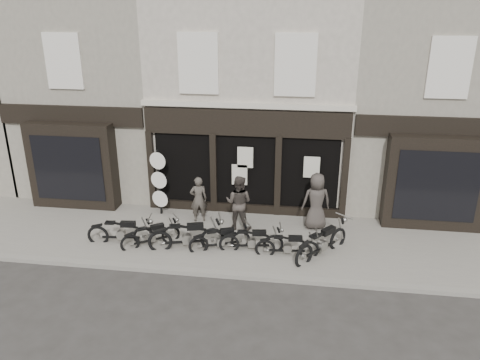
# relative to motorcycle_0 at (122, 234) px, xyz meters

# --- Properties ---
(ground_plane) EXTENTS (90.00, 90.00, 0.00)m
(ground_plane) POSITION_rel_motorcycle_0_xyz_m (3.60, -0.07, -0.41)
(ground_plane) COLOR #2D2B28
(ground_plane) RESTS_ON ground
(pavement) EXTENTS (30.00, 4.20, 0.12)m
(pavement) POSITION_rel_motorcycle_0_xyz_m (3.60, 0.83, -0.35)
(pavement) COLOR slate
(pavement) RESTS_ON ground_plane
(kerb) EXTENTS (30.00, 0.25, 0.13)m
(kerb) POSITION_rel_motorcycle_0_xyz_m (3.60, -1.32, -0.34)
(kerb) COLOR gray
(kerb) RESTS_ON ground_plane
(central_building) EXTENTS (7.30, 6.22, 8.34)m
(central_building) POSITION_rel_motorcycle_0_xyz_m (3.60, 5.88, 3.67)
(central_building) COLOR #BCB2A1
(central_building) RESTS_ON ground
(neighbour_left) EXTENTS (5.60, 6.73, 8.34)m
(neighbour_left) POSITION_rel_motorcycle_0_xyz_m (-2.75, 5.82, 3.63)
(neighbour_left) COLOR gray
(neighbour_left) RESTS_ON ground
(neighbour_right) EXTENTS (5.60, 6.73, 8.34)m
(neighbour_right) POSITION_rel_motorcycle_0_xyz_m (9.95, 5.82, 3.63)
(neighbour_right) COLOR gray
(neighbour_right) RESTS_ON ground
(motorcycle_0) EXTENTS (2.15, 0.59, 1.03)m
(motorcycle_0) POSITION_rel_motorcycle_0_xyz_m (0.00, 0.00, 0.00)
(motorcycle_0) COLOR black
(motorcycle_0) RESTS_ON ground
(motorcycle_1) EXTENTS (1.69, 1.30, 0.93)m
(motorcycle_1) POSITION_rel_motorcycle_0_xyz_m (0.98, 0.01, -0.04)
(motorcycle_1) COLOR black
(motorcycle_1) RESTS_ON ground
(motorcycle_2) EXTENTS (2.32, 0.94, 1.13)m
(motorcycle_2) POSITION_rel_motorcycle_0_xyz_m (2.16, -0.06, 0.04)
(motorcycle_2) COLOR black
(motorcycle_2) RESTS_ON ground
(motorcycle_3) EXTENTS (1.84, 1.02, 0.94)m
(motorcycle_3) POSITION_rel_motorcycle_0_xyz_m (3.18, 0.05, -0.04)
(motorcycle_3) COLOR black
(motorcycle_3) RESTS_ON ground
(motorcycle_4) EXTENTS (1.99, 0.57, 0.95)m
(motorcycle_4) POSITION_rel_motorcycle_0_xyz_m (4.16, 0.09, -0.03)
(motorcycle_4) COLOR black
(motorcycle_4) RESTS_ON ground
(motorcycle_5) EXTENTS (1.94, 0.53, 0.93)m
(motorcycle_5) POSITION_rel_motorcycle_0_xyz_m (5.27, -0.07, -0.04)
(motorcycle_5) COLOR black
(motorcycle_5) RESTS_ON ground
(motorcycle_6) EXTENTS (1.72, 1.94, 1.12)m
(motorcycle_6) POSITION_rel_motorcycle_0_xyz_m (6.29, 0.11, 0.03)
(motorcycle_6) COLOR black
(motorcycle_6) RESTS_ON ground
(man_left) EXTENTS (0.68, 0.54, 1.63)m
(man_left) POSITION_rel_motorcycle_0_xyz_m (2.09, 1.89, 0.53)
(man_left) COLOR #433E37
(man_left) RESTS_ON pavement
(man_centre) EXTENTS (1.02, 0.86, 1.87)m
(man_centre) POSITION_rel_motorcycle_0_xyz_m (3.54, 1.52, 0.65)
(man_centre) COLOR #3B3530
(man_centre) RESTS_ON pavement
(man_right) EXTENTS (1.06, 0.81, 1.95)m
(man_right) POSITION_rel_motorcycle_0_xyz_m (6.10, 1.90, 0.68)
(man_right) COLOR #3C3632
(man_right) RESTS_ON pavement
(advert_sign_post) EXTENTS (0.61, 0.40, 2.54)m
(advert_sign_post) POSITION_rel_motorcycle_0_xyz_m (0.60, 2.25, 0.83)
(advert_sign_post) COLOR black
(advert_sign_post) RESTS_ON ground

